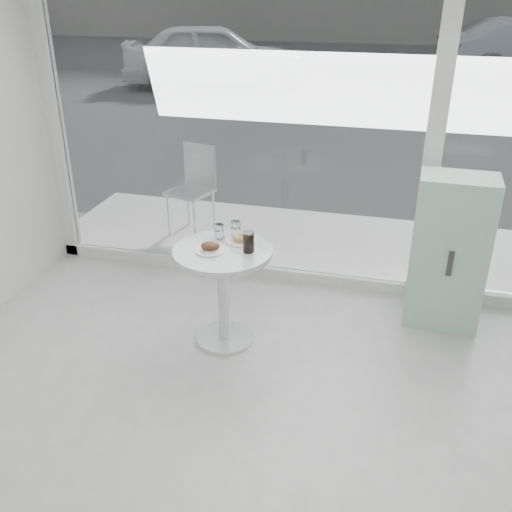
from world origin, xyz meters
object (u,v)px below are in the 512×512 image
(mint_cabinet, at_px, (449,252))
(cola_glass, at_px, (249,242))
(plate_fritter, at_px, (210,248))
(plate_donut, at_px, (241,239))
(main_table, at_px, (223,276))
(car_white, at_px, (214,55))
(patio_chair, at_px, (194,184))
(water_tumbler_b, at_px, (236,230))
(water_tumbler_a, at_px, (219,232))

(mint_cabinet, relative_size, cola_glass, 8.07)
(plate_fritter, height_order, plate_donut, plate_fritter)
(main_table, distance_m, car_white, 11.32)
(patio_chair, relative_size, plate_fritter, 4.35)
(main_table, xyz_separation_m, patio_chair, (-0.90, 1.83, 0.03))
(car_white, bearing_deg, water_tumbler_b, -179.25)
(patio_chair, relative_size, water_tumbler_a, 8.33)
(water_tumbler_b, bearing_deg, plate_donut, -50.28)
(water_tumbler_a, bearing_deg, patio_chair, 116.30)
(water_tumbler_b, height_order, cola_glass, cola_glass)
(mint_cabinet, height_order, plate_fritter, mint_cabinet)
(patio_chair, bearing_deg, car_white, 123.72)
(main_table, distance_m, water_tumbler_b, 0.37)
(mint_cabinet, bearing_deg, patio_chair, 157.58)
(car_white, bearing_deg, patio_chair, 178.59)
(mint_cabinet, relative_size, water_tumbler_b, 10.00)
(patio_chair, xyz_separation_m, car_white, (-2.73, 8.89, 0.19))
(mint_cabinet, distance_m, plate_fritter, 1.85)
(mint_cabinet, xyz_separation_m, cola_glass, (-1.41, -0.70, 0.23))
(water_tumbler_a, bearing_deg, cola_glass, -31.02)
(plate_fritter, xyz_separation_m, water_tumbler_b, (0.10, 0.29, 0.03))
(car_white, bearing_deg, mint_cabinet, -170.91)
(car_white, bearing_deg, plate_donut, -179.07)
(main_table, height_order, plate_fritter, plate_fritter)
(patio_chair, height_order, plate_donut, patio_chair)
(mint_cabinet, height_order, cola_glass, mint_cabinet)
(plate_fritter, xyz_separation_m, cola_glass, (0.26, 0.06, 0.05))
(mint_cabinet, height_order, water_tumbler_b, mint_cabinet)
(mint_cabinet, distance_m, water_tumbler_a, 1.77)
(mint_cabinet, xyz_separation_m, patio_chair, (-2.50, 1.12, -0.03))
(car_white, bearing_deg, plate_fritter, 179.78)
(patio_chair, height_order, cola_glass, patio_chair)
(patio_chair, distance_m, car_white, 9.30)
(plate_fritter, height_order, water_tumbler_b, water_tumbler_b)
(plate_donut, distance_m, cola_glass, 0.19)
(car_white, bearing_deg, main_table, -179.79)
(mint_cabinet, height_order, water_tumbler_a, mint_cabinet)
(plate_fritter, relative_size, water_tumbler_b, 1.74)
(water_tumbler_a, height_order, water_tumbler_b, water_tumbler_b)
(main_table, bearing_deg, water_tumbler_b, 83.62)
(plate_donut, height_order, water_tumbler_b, water_tumbler_b)
(mint_cabinet, distance_m, plate_donut, 1.61)
(mint_cabinet, relative_size, water_tumbler_a, 10.98)
(plate_fritter, distance_m, water_tumbler_a, 0.23)
(plate_donut, bearing_deg, patio_chair, 120.69)
(car_white, height_order, plate_donut, car_white)
(car_white, distance_m, plate_fritter, 11.35)
(water_tumbler_a, bearing_deg, plate_donut, -3.70)
(water_tumbler_b, bearing_deg, cola_glass, -54.56)
(mint_cabinet, xyz_separation_m, water_tumbler_a, (-1.68, -0.53, 0.21))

